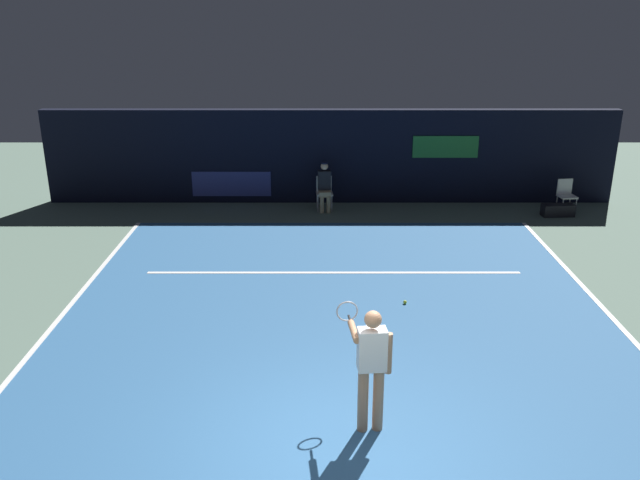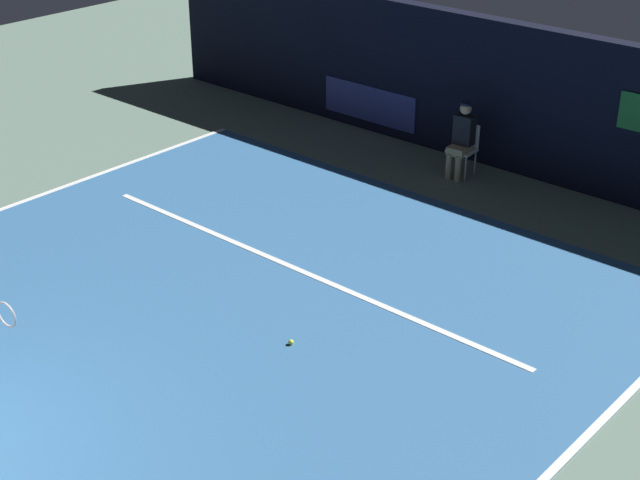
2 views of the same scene
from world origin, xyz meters
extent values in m
plane|color=slate|center=(0.00, 4.07, 0.00)|extent=(30.93, 30.93, 0.00)
cube|color=#336699|center=(0.00, 4.07, 0.01)|extent=(9.97, 10.14, 0.01)
cube|color=white|center=(0.00, 5.84, 0.01)|extent=(7.78, 0.10, 0.01)
cube|color=black|center=(0.00, 11.15, 1.30)|extent=(15.80, 0.30, 2.60)
cube|color=navy|center=(-2.77, 10.99, 0.55)|extent=(2.20, 0.04, 0.70)
torus|color=#B2B2B7|center=(0.08, 1.30, 1.35)|extent=(0.30, 0.06, 0.30)
cube|color=white|center=(-0.17, 10.30, 0.46)|extent=(0.47, 0.43, 0.04)
cube|color=white|center=(-0.18, 10.50, 0.69)|extent=(0.42, 0.06, 0.42)
cylinder|color=#B2B2B7|center=(-0.34, 10.12, 0.23)|extent=(0.03, 0.03, 0.46)
cylinder|color=#B2B2B7|center=(0.03, 10.14, 0.23)|extent=(0.03, 0.03, 0.46)
cylinder|color=#B2B2B7|center=(-0.36, 10.46, 0.23)|extent=(0.03, 0.03, 0.46)
cylinder|color=#B2B2B7|center=(0.01, 10.48, 0.23)|extent=(0.03, 0.03, 0.46)
cube|color=tan|center=(-0.16, 10.22, 0.50)|extent=(0.35, 0.42, 0.14)
cylinder|color=tan|center=(-0.24, 10.04, 0.23)|extent=(0.11, 0.11, 0.46)
cylinder|color=tan|center=(-0.06, 10.05, 0.23)|extent=(0.11, 0.11, 0.46)
cube|color=black|center=(-0.17, 10.34, 0.83)|extent=(0.35, 0.24, 0.52)
sphere|color=#DBAD89|center=(-0.17, 10.34, 1.21)|extent=(0.20, 0.20, 0.20)
cylinder|color=#141933|center=(-0.17, 10.34, 1.30)|extent=(0.19, 0.19, 0.04)
sphere|color=#CCE033|center=(1.30, 4.35, 0.05)|extent=(0.07, 0.07, 0.07)
camera|label=1|loc=(-0.29, -6.70, 5.28)|focal=36.61mm
camera|label=2|loc=(8.22, -2.98, 6.58)|focal=53.79mm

